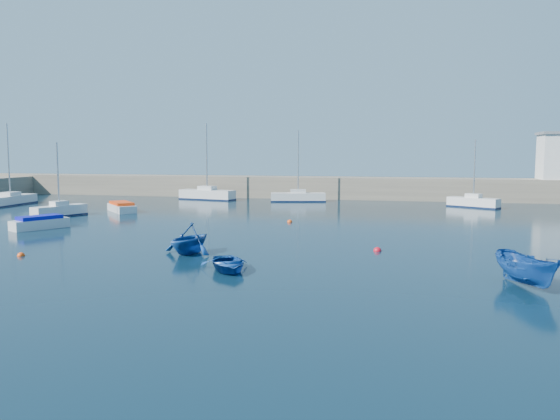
% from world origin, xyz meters
% --- Properties ---
extents(ground, '(220.00, 220.00, 0.00)m').
position_xyz_m(ground, '(0.00, 0.00, 0.00)').
color(ground, '#0A202F').
rests_on(ground, ground).
extents(back_wall, '(96.00, 4.50, 2.60)m').
position_xyz_m(back_wall, '(0.00, 46.00, 1.30)').
color(back_wall, '#7B715E').
rests_on(back_wall, ground).
extents(sailboat_3, '(3.02, 5.00, 6.52)m').
position_xyz_m(sailboat_3, '(-19.52, 21.41, 0.54)').
color(sailboat_3, silver).
rests_on(sailboat_3, ground).
extents(sailboat_4, '(2.24, 6.79, 8.71)m').
position_xyz_m(sailboat_4, '(-31.04, 29.48, 0.56)').
color(sailboat_4, silver).
rests_on(sailboat_4, ground).
extents(sailboat_5, '(7.08, 3.26, 9.02)m').
position_xyz_m(sailboat_5, '(-12.87, 40.62, 0.65)').
color(sailboat_5, silver).
rests_on(sailboat_5, ground).
extents(sailboat_6, '(6.44, 3.08, 8.13)m').
position_xyz_m(sailboat_6, '(-1.77, 40.50, 0.55)').
color(sailboat_6, silver).
rests_on(sailboat_6, ground).
extents(sailboat_7, '(5.17, 3.88, 6.94)m').
position_xyz_m(sailboat_7, '(17.05, 37.78, 0.56)').
color(sailboat_7, silver).
rests_on(sailboat_7, ground).
extents(motorboat_1, '(3.14, 4.20, 0.98)m').
position_xyz_m(motorboat_1, '(-16.07, 14.08, 0.46)').
color(motorboat_1, silver).
rests_on(motorboat_1, ground).
extents(motorboat_2, '(4.36, 4.48, 0.95)m').
position_xyz_m(motorboat_2, '(-16.03, 26.01, 0.45)').
color(motorboat_2, silver).
rests_on(motorboat_2, ground).
extents(dinghy_center, '(3.55, 3.93, 0.67)m').
position_xyz_m(dinghy_center, '(1.95, 3.51, 0.33)').
color(dinghy_center, navy).
rests_on(dinghy_center, ground).
extents(dinghy_left, '(3.56, 3.88, 1.72)m').
position_xyz_m(dinghy_left, '(-1.49, 7.20, 0.86)').
color(dinghy_left, navy).
rests_on(dinghy_left, ground).
extents(dinghy_right, '(2.80, 3.98, 1.44)m').
position_xyz_m(dinghy_right, '(15.16, 3.27, 0.72)').
color(dinghy_right, navy).
rests_on(dinghy_right, ground).
extents(buoy_0, '(0.41, 0.41, 0.41)m').
position_xyz_m(buoy_0, '(-10.18, 4.51, 0.00)').
color(buoy_0, '#FF470D').
rests_on(buoy_0, ground).
extents(buoy_1, '(0.47, 0.47, 0.47)m').
position_xyz_m(buoy_1, '(8.67, 10.34, 0.00)').
color(buoy_1, red).
rests_on(buoy_1, ground).
extents(buoy_3, '(0.43, 0.43, 0.43)m').
position_xyz_m(buoy_3, '(1.13, 21.90, 0.00)').
color(buoy_3, '#FF470D').
rests_on(buoy_3, ground).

